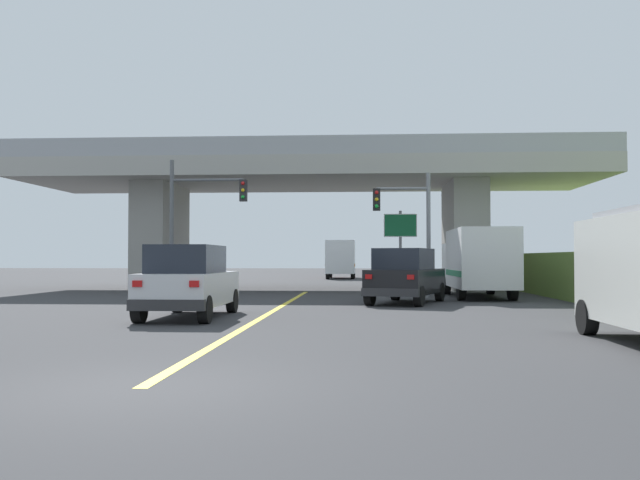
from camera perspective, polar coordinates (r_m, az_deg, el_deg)
ground at (r=37.06m, az=-0.79°, el=-4.10°), size 160.00×160.00×0.00m
overpass_bridge at (r=37.20m, az=-0.79°, el=3.95°), size 30.01×8.96×7.52m
lane_divider_stripe at (r=21.59m, az=-3.97°, el=-5.92°), size 0.20×25.50×0.01m
suv_lead at (r=19.58m, az=-10.79°, el=-3.38°), size 1.96×4.79×2.02m
suv_crossing at (r=25.56m, az=7.09°, el=-2.96°), size 3.30×4.90×2.02m
box_truck at (r=29.94m, az=12.95°, el=-1.73°), size 2.33×6.97×2.87m
traffic_signal_nearside at (r=30.03m, az=7.42°, el=1.75°), size 2.49×0.36×5.36m
traffic_signal_farside at (r=30.95m, az=-10.20°, el=2.38°), size 3.46×0.36×6.03m
highway_sign at (r=35.05m, az=6.67°, el=0.64°), size 1.66×0.17×4.08m
semi_truck_distant at (r=57.15m, az=1.74°, el=-1.57°), size 2.33×6.58×3.12m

